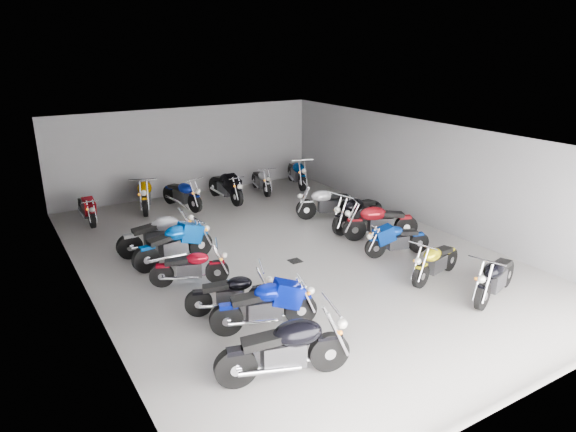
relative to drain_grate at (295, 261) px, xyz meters
name	(u,v)px	position (x,y,z in m)	size (l,w,h in m)	color
ground	(285,255)	(0.00, 0.50, -0.01)	(14.00, 14.00, 0.00)	gray
wall_back	(188,151)	(0.00, 7.50, 1.59)	(10.00, 0.10, 3.20)	slate
wall_left	(82,233)	(-5.00, 0.50, 1.59)	(0.10, 14.00, 3.20)	slate
wall_right	(425,173)	(5.00, 0.50, 1.59)	(0.10, 14.00, 3.20)	slate
ceiling	(285,135)	(0.00, 0.50, 3.21)	(10.00, 14.00, 0.04)	black
drain_grate	(295,261)	(0.00, 0.00, 0.00)	(0.32, 0.32, 0.01)	black
motorcycle_left_a	(285,349)	(-2.74, -4.07, 0.56)	(2.30, 0.77, 1.03)	black
motorcycle_left_b	(265,306)	(-2.27, -2.53, 0.51)	(2.12, 0.73, 0.95)	black
motorcycle_left_c	(231,293)	(-2.57, -1.59, 0.45)	(1.81, 0.78, 0.83)	black
motorcycle_left_d	(190,267)	(-2.81, 0.12, 0.44)	(1.76, 0.79, 0.81)	black
motorcycle_left_e	(174,244)	(-2.71, 1.48, 0.53)	(2.22, 0.54, 0.98)	black
motorcycle_left_f	(158,234)	(-2.83, 2.42, 0.52)	(2.20, 0.43, 0.97)	black
motorcycle_right_a	(495,277)	(2.72, -4.00, 0.49)	(2.01, 0.78, 0.91)	black
motorcycle_right_b	(435,261)	(2.31, -2.63, 0.46)	(1.90, 0.60, 0.85)	black
motorcycle_right_c	(397,240)	(2.52, -1.06, 0.44)	(1.83, 0.58, 0.82)	black
motorcycle_right_d	(380,222)	(2.92, 0.09, 0.53)	(2.10, 0.99, 0.97)	black
motorcycle_right_e	(358,212)	(2.91, 1.09, 0.53)	(2.22, 0.67, 0.99)	black
motorcycle_right_f	(328,203)	(2.74, 2.40, 0.51)	(2.04, 0.90, 0.94)	black
motorcycle_back_a	(87,209)	(-4.00, 6.01, 0.45)	(0.38, 1.89, 0.83)	black
motorcycle_back_b	(145,194)	(-2.03, 6.34, 0.55)	(0.85, 2.24, 1.01)	black
motorcycle_back_c	(182,194)	(-0.90, 5.84, 0.50)	(0.70, 2.06, 0.92)	black
motorcycle_back_d	(226,187)	(0.72, 5.82, 0.53)	(0.49, 2.24, 0.98)	black
motorcycle_back_e	(261,181)	(2.34, 6.16, 0.46)	(0.49, 1.92, 0.85)	black
motorcycle_back_f	(297,173)	(3.99, 6.26, 0.52)	(0.77, 2.16, 0.97)	black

